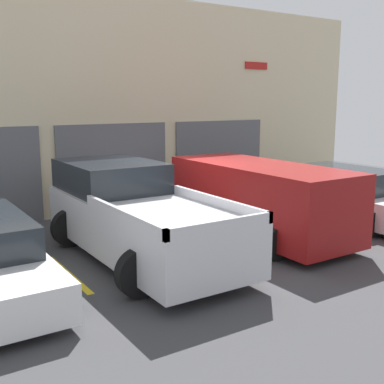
{
  "coord_description": "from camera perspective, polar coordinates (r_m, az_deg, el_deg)",
  "views": [
    {
      "loc": [
        -5.56,
        -9.18,
        3.04
      ],
      "look_at": [
        0.0,
        -0.66,
        1.1
      ],
      "focal_mm": 45.0,
      "sensor_mm": 36.0,
      "label": 1
    }
  ],
  "objects": [
    {
      "name": "parking_stripe_left",
      "position": [
        8.97,
        -14.46,
        -9.36
      ],
      "size": [
        0.12,
        2.2,
        0.01
      ],
      "primitive_type": "cube",
      "color": "gold",
      "rests_on": "ground"
    },
    {
      "name": "shophouse_building",
      "position": [
        13.65,
        -9.24,
        9.96
      ],
      "size": [
        17.53,
        0.68,
        5.85
      ],
      "color": "beige",
      "rests_on": "ground"
    },
    {
      "name": "pickup_truck",
      "position": [
        9.51,
        -6.77,
        -2.69
      ],
      "size": [
        2.52,
        5.21,
        1.77
      ],
      "color": "silver",
      "rests_on": "ground"
    },
    {
      "name": "parking_stripe_centre",
      "position": [
        10.22,
        1.54,
        -6.49
      ],
      "size": [
        0.12,
        2.2,
        0.01
      ],
      "primitive_type": "cube",
      "color": "gold",
      "rests_on": "ground"
    },
    {
      "name": "sedan_white",
      "position": [
        13.07,
        17.72,
        -0.41
      ],
      "size": [
        2.17,
        4.61,
        1.32
      ],
      "color": "white",
      "rests_on": "ground"
    },
    {
      "name": "parking_stripe_right",
      "position": [
        12.09,
        13.2,
        -4.04
      ],
      "size": [
        0.12,
        2.2,
        0.01
      ],
      "primitive_type": "cube",
      "color": "gold",
      "rests_on": "ground"
    },
    {
      "name": "parking_stripe_far_right",
      "position": [
        14.34,
        21.45,
        -2.19
      ],
      "size": [
        0.12,
        2.2,
        0.01
      ],
      "primitive_type": "cube",
      "color": "gold",
      "rests_on": "ground"
    },
    {
      "name": "sedan_side",
      "position": [
        10.89,
        7.98,
        -0.68
      ],
      "size": [
        2.25,
        4.66,
        1.65
      ],
      "color": "maroon",
      "rests_on": "ground"
    },
    {
      "name": "ground_plane",
      "position": [
        11.16,
        -1.85,
        -5.03
      ],
      "size": [
        28.0,
        28.0,
        0.0
      ],
      "primitive_type": "plane",
      "color": "#3D3D3F"
    }
  ]
}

